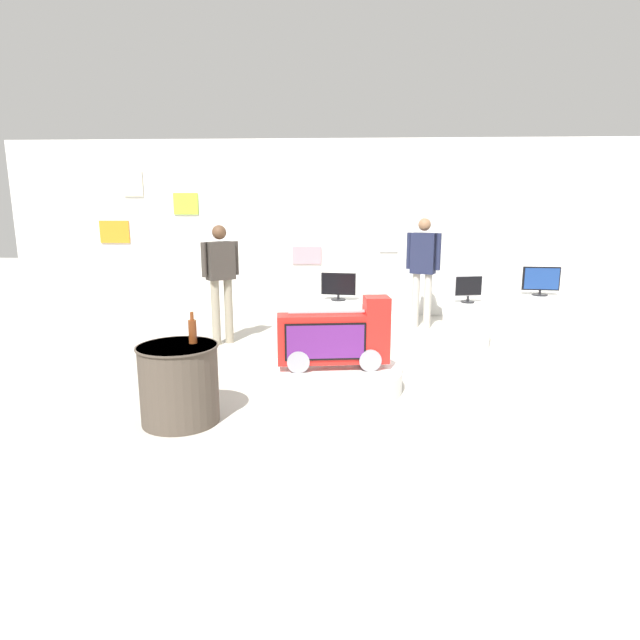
% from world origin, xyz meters
% --- Properties ---
extents(ground_plane, '(30.00, 30.00, 0.00)m').
position_xyz_m(ground_plane, '(0.00, 0.00, 0.00)').
color(ground_plane, '#B2ADA3').
extents(back_wall_display, '(12.63, 0.13, 3.11)m').
position_xyz_m(back_wall_display, '(-0.01, 4.37, 1.55)').
color(back_wall_display, silver).
rests_on(back_wall_display, ground).
extents(main_display_pedestal, '(1.49, 1.49, 0.23)m').
position_xyz_m(main_display_pedestal, '(-0.36, 0.26, 0.12)').
color(main_display_pedestal, white).
rests_on(main_display_pedestal, ground).
extents(novelty_firetruck_tv, '(1.21, 0.46, 0.78)m').
position_xyz_m(novelty_firetruck_tv, '(-0.33, 0.25, 0.55)').
color(novelty_firetruck_tv, gray).
rests_on(novelty_firetruck_tv, main_display_pedestal).
extents(display_pedestal_left_rear, '(0.87, 0.87, 0.62)m').
position_xyz_m(display_pedestal_left_rear, '(-0.33, 2.27, 0.31)').
color(display_pedestal_left_rear, white).
rests_on(display_pedestal_left_rear, ground).
extents(tv_on_left_rear, '(0.50, 0.21, 0.39)m').
position_xyz_m(tv_on_left_rear, '(-0.33, 2.27, 0.83)').
color(tv_on_left_rear, black).
rests_on(tv_on_left_rear, display_pedestal_left_rear).
extents(display_pedestal_center_rear, '(0.66, 0.66, 0.62)m').
position_xyz_m(display_pedestal_center_rear, '(1.49, 2.16, 0.31)').
color(display_pedestal_center_rear, white).
rests_on(display_pedestal_center_rear, ground).
extents(tv_on_center_rear, '(0.41, 0.18, 0.39)m').
position_xyz_m(tv_on_center_rear, '(1.49, 2.16, 0.84)').
color(tv_on_center_rear, black).
rests_on(tv_on_center_rear, display_pedestal_center_rear).
extents(display_pedestal_right_rear, '(0.82, 0.82, 0.62)m').
position_xyz_m(display_pedestal_right_rear, '(2.73, 2.84, 0.31)').
color(display_pedestal_right_rear, white).
rests_on(display_pedestal_right_rear, ground).
extents(tv_on_right_rear, '(0.54, 0.23, 0.44)m').
position_xyz_m(tv_on_right_rear, '(2.73, 2.84, 0.85)').
color(tv_on_right_rear, black).
rests_on(tv_on_right_rear, display_pedestal_right_rear).
extents(side_table_round, '(0.73, 0.73, 0.72)m').
position_xyz_m(side_table_round, '(-1.73, -0.71, 0.37)').
color(side_table_round, '#4C4238').
rests_on(side_table_round, ground).
extents(bottle_on_side_table, '(0.07, 0.07, 0.29)m').
position_xyz_m(bottle_on_side_table, '(-1.61, -0.62, 0.84)').
color(bottle_on_side_table, brown).
rests_on(bottle_on_side_table, side_table_round).
extents(shopper_browsing_near_truck, '(0.46, 0.39, 1.70)m').
position_xyz_m(shopper_browsing_near_truck, '(-1.99, 2.12, 1.00)').
color(shopper_browsing_near_truck, gray).
rests_on(shopper_browsing_near_truck, ground).
extents(shopper_browsing_rear, '(0.52, 0.34, 1.77)m').
position_xyz_m(shopper_browsing_rear, '(1.02, 3.33, 1.04)').
color(shopper_browsing_rear, '#B2ADA3').
rests_on(shopper_browsing_rear, ground).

